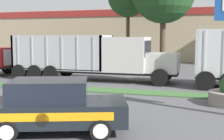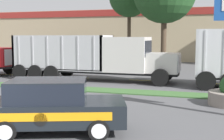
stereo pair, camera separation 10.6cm
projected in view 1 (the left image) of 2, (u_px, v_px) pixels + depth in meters
The scene contains 7 objects.
grass_verge at pixel (95, 90), 17.41m from camera, with size 120.00×1.40×0.06m, color #3D6633.
centre_line_3 at pixel (10, 75), 24.53m from camera, with size 2.40×0.14×0.01m, color yellow.
centre_line_4 at pixel (73, 77), 22.92m from camera, with size 2.40×0.14×0.01m, color yellow.
centre_line_5 at pixel (145, 80), 21.31m from camera, with size 2.40×0.14×0.01m, color yellow.
dump_truck_lead at pixel (107, 59), 20.91m from camera, with size 11.45×2.65×3.09m.
rally_car at pixel (55, 105), 9.74m from camera, with size 4.67×3.28×1.70m.
store_building_backdrop at pixel (133, 35), 44.00m from camera, with size 41.95×12.10×6.34m.
Camera 1 is at (6.06, -6.24, 3.00)m, focal length 50.00 mm.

